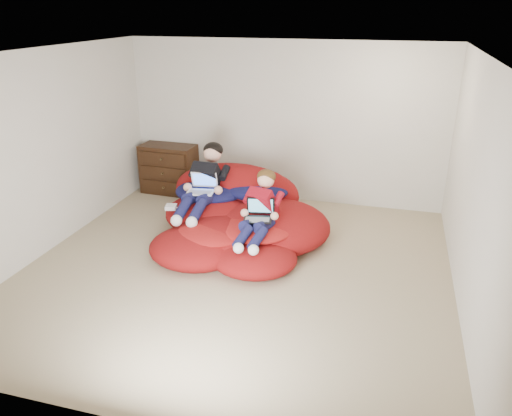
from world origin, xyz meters
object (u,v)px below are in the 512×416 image
Objects in this scene: older_boy at (205,180)px; younger_boy at (260,207)px; laptop_black at (259,213)px; laptop_white at (202,187)px; dresser at (169,169)px; beanbag_pile at (237,218)px.

older_boy is 1.11m from younger_boy.
younger_boy is 0.09m from laptop_black.
laptop_white is (-0.95, 0.46, 0.01)m from younger_boy.
older_boy is 3.51× the size of laptop_black.
laptop_white is at bearing -90.00° from older_boy.
beanbag_pile reaches higher than dresser.
beanbag_pile is 2.21× the size of younger_boy.
beanbag_pile is 6.36× the size of laptop_black.
beanbag_pile is 0.70m from younger_boy.
dresser is 0.69× the size of older_boy.
beanbag_pile is at bearing 137.67° from younger_boy.
younger_boy is at bearing -30.84° from older_boy.
younger_boy reaches higher than beanbag_pile.
older_boy is at bearing 90.00° from laptop_white.
beanbag_pile is at bearing -39.76° from dresser.
dresser is 0.38× the size of beanbag_pile.
laptop_white is 1.03× the size of laptop_black.
beanbag_pile is at bearing 133.03° from laptop_black.
beanbag_pile is 6.16× the size of laptop_white.
younger_boy is (2.06, -1.75, 0.23)m from dresser.
younger_boy is (0.95, -0.57, -0.08)m from older_boy.
dresser is 2.41× the size of laptop_black.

